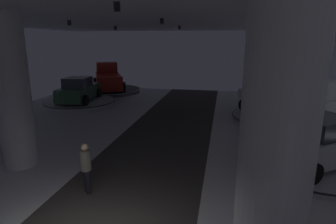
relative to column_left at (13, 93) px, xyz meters
name	(u,v)px	position (x,y,z in m)	size (l,w,h in m)	color
column_left	(13,93)	(0.00, 0.00, 0.00)	(1.17, 1.17, 5.50)	silver
column_right	(277,148)	(8.24, -3.80, 0.00)	(1.25, 1.25, 5.50)	silver
display_platform_mid_right	(313,165)	(10.67, 1.74, -2.62)	(4.54, 4.54, 0.24)	#B7B7BC
display_car_mid_right	(317,143)	(10.69, 1.76, -1.75)	(4.42, 4.00, 1.71)	silver
display_platform_deep_right	(280,96)	(11.91, 15.52, -2.55)	(5.68, 5.68, 0.36)	#333338
pickup_truck_deep_right	(283,82)	(12.11, 15.77, -1.46)	(4.90, 5.48, 2.30)	silver
display_platform_deep_left	(109,90)	(-3.03, 15.32, -2.58)	(5.80, 5.80, 0.30)	#333338
pickup_truck_deep_left	(108,78)	(-3.18, 15.61, -1.52)	(4.39, 5.68, 2.30)	maroon
display_platform_far_right	(282,118)	(10.80, 8.41, -2.62)	(5.76, 5.76, 0.24)	#B7B7BC
pickup_truck_far_right	(288,102)	(11.01, 8.17, -1.58)	(5.08, 5.36, 2.30)	silver
display_platform_far_left	(80,103)	(-2.89, 9.72, -2.56)	(5.02, 5.02, 0.35)	#B7B7BC
display_car_far_left	(79,90)	(-2.88, 9.69, -1.63)	(2.63, 4.39, 1.71)	#2D5638
visitor_walking_near	(86,165)	(3.38, -1.40, -1.84)	(0.32, 0.32, 1.59)	black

